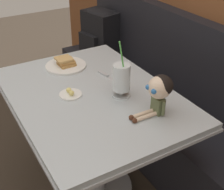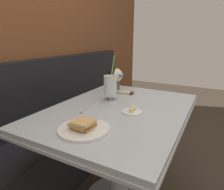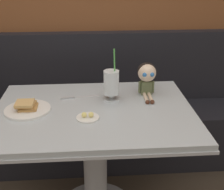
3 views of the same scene
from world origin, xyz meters
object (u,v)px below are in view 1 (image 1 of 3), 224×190
at_px(toast_plate, 66,64).
at_px(seated_doll, 159,90).
at_px(butter_knife, 107,76).
at_px(milkshake_glass, 121,79).
at_px(backpack, 100,31).
at_px(butter_saucer, 71,94).

bearing_deg(toast_plate, seated_doll, 14.87).
distance_m(toast_plate, butter_knife, 0.29).
bearing_deg(toast_plate, milkshake_glass, 13.53).
height_order(milkshake_glass, backpack, milkshake_glass).
bearing_deg(butter_knife, butter_saucer, -72.27).
relative_size(butter_knife, seated_doll, 1.08).
relative_size(butter_saucer, butter_knife, 0.51).
xyz_separation_m(toast_plate, backpack, (-0.66, 0.59, -0.10)).
relative_size(seated_doll, backpack, 0.54).
height_order(butter_saucer, backpack, backpack).
bearing_deg(milkshake_glass, butter_saucer, -121.51).
height_order(toast_plate, butter_saucer, toast_plate).
distance_m(seated_doll, backpack, 1.42).
bearing_deg(toast_plate, backpack, 137.90).
height_order(milkshake_glass, seated_doll, milkshake_glass).
bearing_deg(butter_saucer, butter_knife, 107.73).
bearing_deg(butter_knife, backpack, 154.04).
bearing_deg(backpack, milkshake_glass, -23.10).
relative_size(butter_saucer, seated_doll, 0.55).
height_order(seated_doll, backpack, seated_doll).
height_order(milkshake_glass, butter_knife, milkshake_glass).
height_order(toast_plate, butter_knife, toast_plate).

